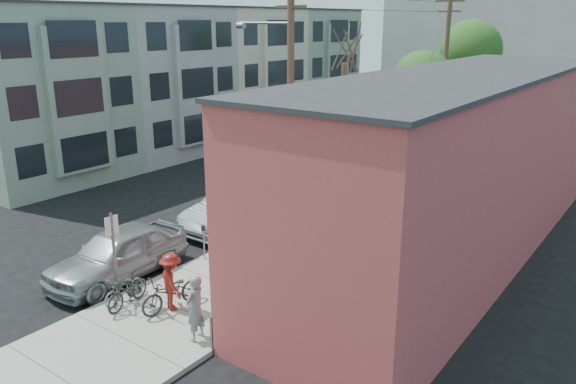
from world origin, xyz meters
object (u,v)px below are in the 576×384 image
Objects in this scene: patron_green at (275,260)px; parked_bike_a at (127,291)px; sign_post at (114,249)px; car_2 at (317,176)px; parked_bike_b at (124,288)px; car_0 at (118,254)px; utility_pole_near at (290,96)px; bus at (419,111)px; patio_chair_a at (280,279)px; patron_grey at (195,308)px; tree_bare at (342,135)px; patio_chair_b at (236,304)px; parking_meter_far at (334,182)px; tree_leafy_mid at (423,83)px; tree_leafy_far at (471,51)px; cyclist at (171,282)px; car_1 at (236,207)px; car_3 at (372,158)px; parking_meter_near at (204,237)px.

patron_green is 1.09× the size of parked_bike_a.
sign_post is 0.47× the size of car_2.
car_0 is at bearing 138.80° from parked_bike_b.
bus is at bearing 100.79° from utility_pole_near.
patio_chair_a is at bearing -57.34° from car_2.
car_0 is at bearing -101.97° from utility_pole_near.
patio_chair_a is 0.48× the size of patron_grey.
tree_bare reaches higher than patron_grey.
parking_meter_far is at bearing 129.58° from patio_chair_b.
tree_leafy_mid reaches higher than parking_meter_far.
sign_post is 1.80× the size of parked_bike_b.
car_2 is at bearing -97.54° from tree_leafy_far.
car_2 is at bearing 151.91° from tree_bare.
patio_chair_b reaches higher than parked_bike_b.
parking_meter_far is 12.35m from parked_bike_b.
cyclist is (-1.93, -2.69, 0.43)m from patio_chair_a.
tree_leafy_far is 25.55m from patron_green.
car_2 is at bearing 90.46° from car_1.
car_2 is at bearing 111.93° from patio_chair_a.
parked_bike_b is at bearing 30.26° from sign_post.
tree_bare is 3.42× the size of patron_green.
utility_pole_near is 9.35m from cyclist.
parked_bike_a is at bearing -86.80° from utility_pole_near.
sign_post is 3.18× the size of patio_chair_a.
patron_grey is at bearing -74.30° from parking_meter_far.
parked_bike_b is at bearing 42.31° from cyclist.
parked_bike_a is at bearing -79.88° from bus.
car_3 is (-3.25, 18.40, -0.38)m from cyclist.
sign_post is 0.56× the size of car_0.
patio_chair_b is (3.56, 1.32, -1.24)m from sign_post.
sign_post is at bearing -91.24° from tree_leafy_mid.
parking_meter_far is 0.19× the size of tree_leafy_mid.
tree_leafy_far is 4.41× the size of patron_green.
patron_green is (3.38, -0.27, 0.09)m from parking_meter_near.
tree_bare is 8.76m from tree_leafy_mid.
bus is at bearing -55.56° from cyclist.
car_3 is at bearing -56.54° from cyclist.
car_0 is at bearing 13.14° from cyclist.
cyclist is (1.80, -11.82, 0.04)m from parking_meter_far.
patio_chair_b is at bearing -74.04° from tree_bare.
car_0 is at bearing -163.57° from patio_chair_a.
patron_green is at bearing -36.69° from car_1.
tree_leafy_far is 1.38× the size of car_2.
tree_leafy_mid reaches higher than patron_green.
sign_post is 1.29m from parked_bike_b.
car_3 is (-5.11, 17.70, 0.05)m from patio_chair_b.
car_2 is (-1.45, 0.81, -0.12)m from parking_meter_far.
bus is (-2.85, 30.82, 0.59)m from car_0.
cyclist is 3.31m from car_0.
tree_leafy_mid is at bearing -63.01° from cyclist.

